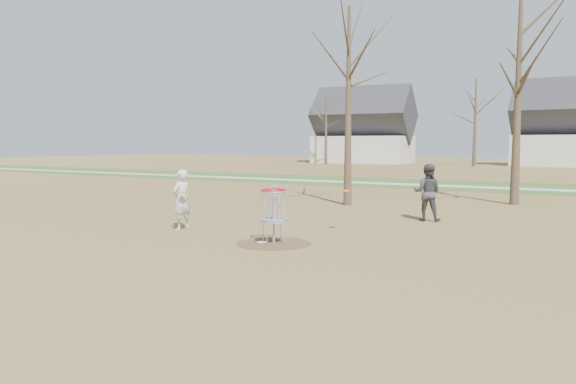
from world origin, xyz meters
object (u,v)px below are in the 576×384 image
Objects in this scene: player_standing at (182,200)px; player_throwing at (427,192)px; disc_golf_basket at (274,205)px; disc_grounded at (262,242)px.

player_throwing is (5.23, 5.29, 0.04)m from player_standing.
player_throwing is at bearing 140.70° from player_standing.
player_throwing reaches higher than disc_golf_basket.
disc_golf_basket is (-1.94, -5.78, 0.04)m from player_throwing.
player_standing is at bearing 169.81° from disc_grounded.
disc_grounded is at bearing -170.24° from disc_golf_basket.
disc_golf_basket is at bearing 9.76° from disc_grounded.
disc_grounded is at bearing 85.19° from player_standing.
disc_grounded is (-2.24, -5.83, -0.86)m from player_throwing.
disc_grounded is at bearing 59.59° from player_throwing.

